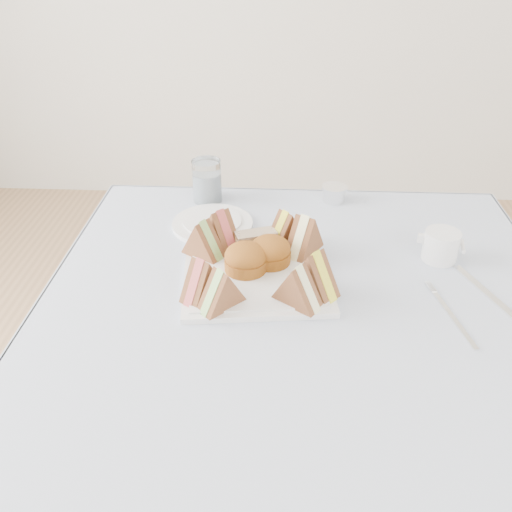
{
  "coord_description": "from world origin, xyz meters",
  "views": [
    {
      "loc": [
        -0.05,
        -0.82,
        1.38
      ],
      "look_at": [
        -0.09,
        0.09,
        0.8
      ],
      "focal_mm": 38.0,
      "sensor_mm": 36.0,
      "label": 1
    }
  ],
  "objects_px": {
    "water_glass": "(207,181)",
    "serving_plate": "(256,274)",
    "table": "(295,437)",
    "creamer_jug": "(441,246)"
  },
  "relations": [
    {
      "from": "table",
      "to": "serving_plate",
      "type": "xyz_separation_m",
      "value": [
        -0.09,
        0.09,
        0.38
      ]
    },
    {
      "from": "serving_plate",
      "to": "creamer_jug",
      "type": "relative_size",
      "value": 3.91
    },
    {
      "from": "creamer_jug",
      "to": "table",
      "type": "bearing_deg",
      "value": -138.4
    },
    {
      "from": "table",
      "to": "serving_plate",
      "type": "height_order",
      "value": "serving_plate"
    },
    {
      "from": "table",
      "to": "water_glass",
      "type": "relative_size",
      "value": 8.29
    },
    {
      "from": "table",
      "to": "serving_plate",
      "type": "bearing_deg",
      "value": 134.74
    },
    {
      "from": "serving_plate",
      "to": "water_glass",
      "type": "relative_size",
      "value": 2.69
    },
    {
      "from": "table",
      "to": "serving_plate",
      "type": "distance_m",
      "value": 0.4
    },
    {
      "from": "serving_plate",
      "to": "water_glass",
      "type": "bearing_deg",
      "value": 106.22
    },
    {
      "from": "water_glass",
      "to": "serving_plate",
      "type": "bearing_deg",
      "value": -67.23
    }
  ]
}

